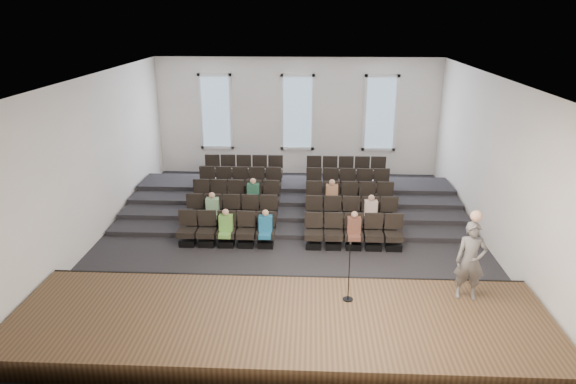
# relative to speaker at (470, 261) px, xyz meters

# --- Properties ---
(ground) EXTENTS (14.00, 14.00, 0.00)m
(ground) POSITION_rel_speaker_xyz_m (-4.26, 4.13, -1.43)
(ground) COLOR black
(ground) RESTS_ON ground
(ceiling) EXTENTS (12.00, 14.00, 0.02)m
(ceiling) POSITION_rel_speaker_xyz_m (-4.26, 4.13, 3.58)
(ceiling) COLOR white
(ceiling) RESTS_ON ground
(wall_back) EXTENTS (12.00, 0.04, 5.00)m
(wall_back) POSITION_rel_speaker_xyz_m (-4.26, 11.15, 1.07)
(wall_back) COLOR white
(wall_back) RESTS_ON ground
(wall_front) EXTENTS (12.00, 0.04, 5.00)m
(wall_front) POSITION_rel_speaker_xyz_m (-4.26, -2.89, 1.07)
(wall_front) COLOR white
(wall_front) RESTS_ON ground
(wall_left) EXTENTS (0.04, 14.00, 5.00)m
(wall_left) POSITION_rel_speaker_xyz_m (-10.28, 4.13, 1.07)
(wall_left) COLOR white
(wall_left) RESTS_ON ground
(wall_right) EXTENTS (0.04, 14.00, 5.00)m
(wall_right) POSITION_rel_speaker_xyz_m (1.76, 4.13, 1.07)
(wall_right) COLOR white
(wall_right) RESTS_ON ground
(stage) EXTENTS (11.80, 3.60, 0.50)m
(stage) POSITION_rel_speaker_xyz_m (-4.26, -0.97, -1.18)
(stage) COLOR #503922
(stage) RESTS_ON ground
(stage_lip) EXTENTS (11.80, 0.06, 0.52)m
(stage_lip) POSITION_rel_speaker_xyz_m (-4.26, 0.80, -1.18)
(stage_lip) COLOR black
(stage_lip) RESTS_ON ground
(risers) EXTENTS (11.80, 4.80, 0.60)m
(risers) POSITION_rel_speaker_xyz_m (-4.26, 7.30, -1.23)
(risers) COLOR black
(risers) RESTS_ON ground
(seating_rows) EXTENTS (6.80, 4.70, 1.67)m
(seating_rows) POSITION_rel_speaker_xyz_m (-4.26, 5.67, -0.75)
(seating_rows) COLOR black
(seating_rows) RESTS_ON ground
(windows) EXTENTS (8.44, 0.10, 3.24)m
(windows) POSITION_rel_speaker_xyz_m (-4.26, 11.08, 1.27)
(windows) COLOR white
(windows) RESTS_ON wall_back
(audience) EXTENTS (5.45, 2.64, 1.10)m
(audience) POSITION_rel_speaker_xyz_m (-4.36, 4.43, -0.62)
(audience) COLOR #65AA44
(audience) RESTS_ON seating_rows
(speaker) EXTENTS (0.73, 0.53, 1.86)m
(speaker) POSITION_rel_speaker_xyz_m (0.00, 0.00, 0.00)
(speaker) COLOR #5B5856
(speaker) RESTS_ON stage
(mic_stand) EXTENTS (0.24, 0.24, 1.45)m
(mic_stand) POSITION_rel_speaker_xyz_m (-2.75, -0.25, -0.50)
(mic_stand) COLOR black
(mic_stand) RESTS_ON stage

